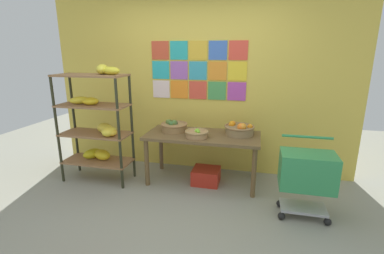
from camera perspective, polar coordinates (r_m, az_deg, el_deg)
ground at (r=3.13m, az=-5.49°, el=-19.65°), size 9.26×9.26×0.00m
back_wall_with_art at (r=4.18m, az=1.40°, el=11.23°), size 4.53×0.07×2.99m
banana_shelf_unit at (r=4.03m, az=-18.71°, el=1.16°), size 0.96×0.42×1.62m
display_table at (r=3.82m, az=2.16°, el=-2.69°), size 1.54×0.70×0.69m
fruit_basket_right at (r=3.94m, az=-3.71°, el=0.16°), size 0.38×0.38×0.16m
fruit_basket_back_right at (r=3.81m, az=9.64°, el=-0.44°), size 0.40×0.40×0.18m
fruit_basket_back_left at (r=3.65m, az=0.99°, el=-1.33°), size 0.31×0.31×0.12m
produce_crate_under_table at (r=3.96m, az=2.89°, el=-9.92°), size 0.37×0.34×0.21m
shopping_cart at (r=3.30m, az=22.38°, el=-8.70°), size 0.57×0.41×0.88m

